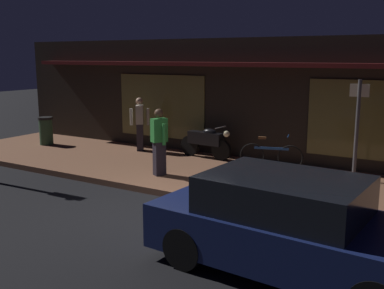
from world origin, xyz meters
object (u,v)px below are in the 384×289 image
Objects in this scene: person_photographer at (140,123)px; trash_bin at (46,131)px; person_bystander at (159,141)px; motorcycle at (206,141)px; parked_car_near at (290,226)px; bicycle_parked at (271,156)px; sign_post at (357,124)px.

trash_bin is at bearing -165.82° from person_photographer.
person_bystander reaches higher than trash_bin.
parked_car_near is at bearing -50.85° from motorcycle.
trash_bin is at bearing -170.20° from motorcycle.
motorcycle is at bearing 129.15° from parked_car_near.
person_photographer reaches higher than motorcycle.
parked_car_near is at bearing -38.10° from person_photographer.
parked_car_near reaches higher than bicycle_parked.
bicycle_parked is 3.01m from person_bystander.
motorcycle is at bearing 88.79° from person_bystander.
bicycle_parked is 4.45m from person_photographer.
sign_post reaches higher than trash_bin.
motorcycle is 6.94m from parked_car_near.
bicycle_parked is at bearing 179.90° from sign_post.
bicycle_parked is 0.97× the size of person_bystander.
person_photographer is 1.80× the size of trash_bin.
person_photographer is 0.40× the size of parked_car_near.
motorcycle is at bearing 172.87° from bicycle_parked.
bicycle_parked is 7.76m from trash_bin.
person_bystander is (2.26, -2.17, 0.00)m from person_photographer.
sign_post is at bearing -1.16° from person_photographer.
person_photographer is at bearing 14.18° from trash_bin.
person_photographer is 8.51m from parked_car_near.
motorcycle is at bearing 9.80° from trash_bin.
person_bystander is 5.41m from parked_car_near.
person_photographer is (-4.42, 0.13, 0.52)m from bicycle_parked.
person_photographer is at bearing -176.68° from motorcycle.
person_bystander is 1.80× the size of trash_bin.
trash_bin reaches higher than bicycle_parked.
person_bystander reaches higher than parked_car_near.
motorcycle is 1.06× the size of bicycle_parked.
sign_post is at bearing -0.10° from bicycle_parked.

